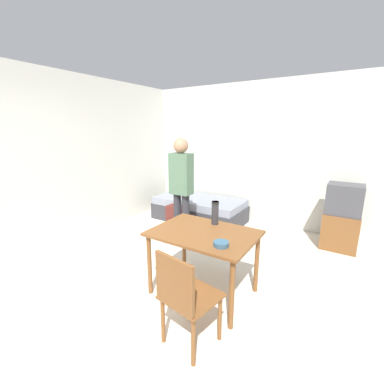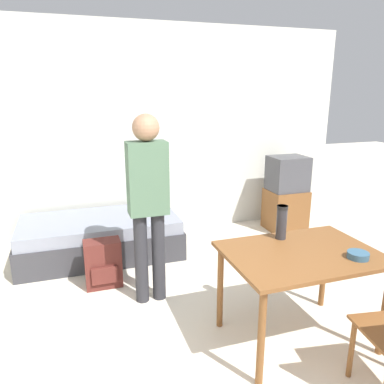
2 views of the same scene
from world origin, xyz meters
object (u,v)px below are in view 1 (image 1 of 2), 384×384
(daybed, at_px, (199,209))
(tv, at_px, (342,218))
(dining_table, at_px, (204,240))
(backpack, at_px, (176,219))
(person_standing, at_px, (181,184))
(mate_bowl, at_px, (221,244))
(wooden_chair, at_px, (184,295))
(thermos_flask, at_px, (215,212))

(daybed, relative_size, tv, 1.77)
(dining_table, bearing_deg, backpack, 135.55)
(person_standing, height_order, mate_bowl, person_standing)
(person_standing, relative_size, mate_bowl, 11.39)
(tv, xyz_separation_m, wooden_chair, (-0.96, -2.89, 0.00))
(wooden_chair, distance_m, backpack, 2.62)
(thermos_flask, relative_size, backpack, 0.58)
(tv, height_order, thermos_flask, tv)
(thermos_flask, bearing_deg, backpack, 142.01)
(wooden_chair, bearing_deg, daybed, 118.95)
(tv, bearing_deg, person_standing, -150.87)
(thermos_flask, bearing_deg, person_standing, 145.31)
(tv, distance_m, thermos_flask, 2.26)
(daybed, xyz_separation_m, person_standing, (0.35, -1.13, 0.77))
(daybed, bearing_deg, thermos_flask, -54.09)
(daybed, xyz_separation_m, thermos_flask, (1.29, -1.78, 0.66))
(wooden_chair, bearing_deg, mate_bowl, 83.56)
(mate_bowl, bearing_deg, backpack, 137.26)
(dining_table, relative_size, thermos_flask, 4.04)
(daybed, xyz_separation_m, backpack, (-0.04, -0.74, 0.01))
(daybed, xyz_separation_m, tv, (2.52, 0.08, 0.27))
(backpack, bearing_deg, wooden_chair, -52.37)
(daybed, distance_m, person_standing, 1.41)
(backpack, bearing_deg, mate_bowl, -42.74)
(tv, distance_m, backpack, 2.70)
(thermos_flask, bearing_deg, tv, 56.46)
(wooden_chair, height_order, backpack, wooden_chair)
(wooden_chair, distance_m, person_standing, 2.12)
(person_standing, bearing_deg, backpack, 135.18)
(thermos_flask, xyz_separation_m, mate_bowl, (0.33, -0.49, -0.13))
(person_standing, height_order, thermos_flask, person_standing)
(dining_table, xyz_separation_m, person_standing, (-0.95, 0.92, 0.35))
(dining_table, bearing_deg, wooden_chair, -71.32)
(tv, height_order, backpack, tv)
(wooden_chair, relative_size, backpack, 1.85)
(dining_table, bearing_deg, person_standing, 135.70)
(daybed, distance_m, thermos_flask, 2.29)
(backpack, bearing_deg, tv, 17.73)
(dining_table, distance_m, thermos_flask, 0.37)
(dining_table, relative_size, backpack, 2.34)
(tv, relative_size, backpack, 2.16)
(backpack, bearing_deg, daybed, 86.90)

